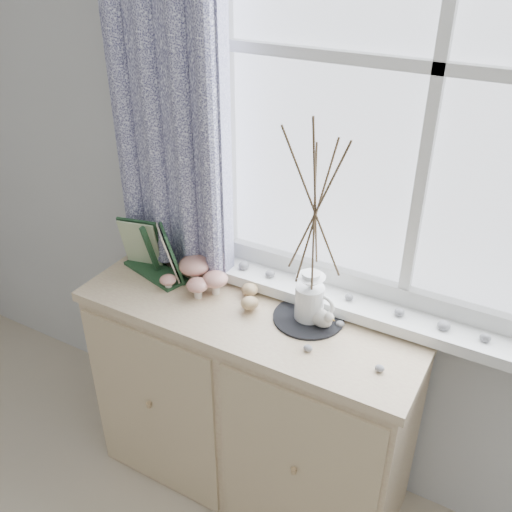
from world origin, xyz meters
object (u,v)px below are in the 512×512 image
Objects in this scene: sideboard at (250,401)px; botanical_book at (148,251)px; toadstool_cluster at (198,274)px; twig_pitcher at (315,205)px.

botanical_book is (-0.42, 0.00, 0.53)m from sideboard.
toadstool_cluster reaches higher than sideboard.
botanical_book is at bearing 179.96° from sideboard.
botanical_book reaches higher than sideboard.
toadstool_cluster is 0.33× the size of twig_pitcher.
sideboard is 0.68m from botanical_book.
botanical_book is 0.20m from toadstool_cluster.
toadstool_cluster is (0.20, 0.02, -0.05)m from botanical_book.
sideboard is 1.66× the size of twig_pitcher.
sideboard is at bearing -6.24° from toadstool_cluster.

